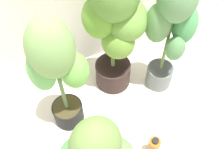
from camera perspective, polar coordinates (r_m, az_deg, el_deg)
The scene contains 5 objects.
ground_plane at distance 1.69m, azimuth 6.28°, elevation -15.97°, with size 8.00×8.00×0.00m, color silver.
potted_plant_back_center at distance 1.50m, azimuth 0.55°, elevation 11.95°, with size 0.47×0.42×1.00m.
potted_plant_back_right at distance 1.55m, azimuth 13.26°, elevation 10.40°, with size 0.34×0.31×0.92m.
potted_plant_back_left at distance 1.35m, azimuth -12.34°, elevation 1.18°, with size 0.34×0.23×0.88m.
nutrient_bottle at distance 1.61m, azimuth 9.32°, elevation -15.83°, with size 0.07×0.07×0.19m.
Camera 1 is at (-0.39, -0.51, 1.57)m, focal length 40.54 mm.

